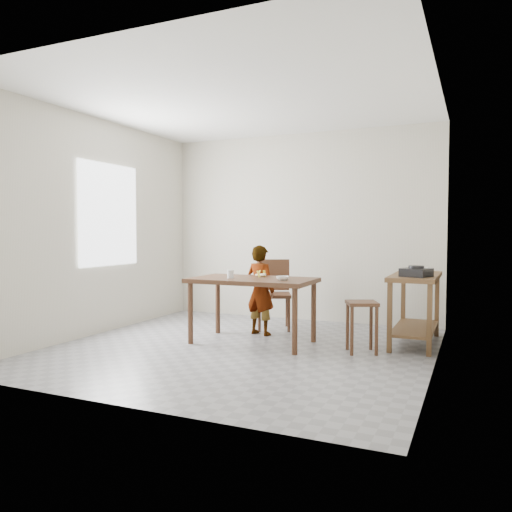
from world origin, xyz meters
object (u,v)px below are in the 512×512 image
at_px(child, 260,290).
at_px(stool, 362,327).
at_px(prep_counter, 415,309).
at_px(dining_chair, 274,295).
at_px(dining_table, 253,311).

height_order(child, stool, child).
xyz_separation_m(prep_counter, stool, (-0.47, -0.66, -0.13)).
distance_m(child, stool, 1.45).
bearing_deg(dining_chair, dining_table, -108.55).
height_order(dining_table, stool, dining_table).
distance_m(dining_table, stool, 1.25).
bearing_deg(dining_table, child, 102.43).
distance_m(child, dining_chair, 0.41).
relative_size(prep_counter, stool, 2.20).
distance_m(prep_counter, dining_chair, 1.81).
height_order(prep_counter, stool, prep_counter).
bearing_deg(dining_chair, child, -117.00).
height_order(dining_table, child, child).
bearing_deg(prep_counter, stool, -125.62).
relative_size(child, stool, 2.04).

